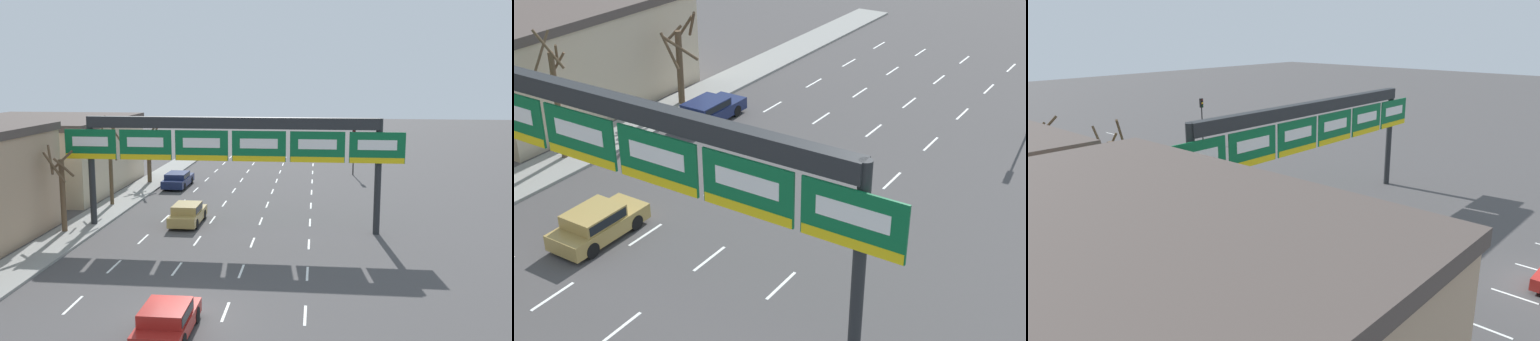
% 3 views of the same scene
% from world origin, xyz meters
% --- Properties ---
extents(lane_dashes, '(10.02, 67.00, 0.01)m').
position_xyz_m(lane_dashes, '(-0.00, 13.50, 0.00)').
color(lane_dashes, white).
rests_on(lane_dashes, ground_plane).
extents(sign_gantry, '(21.14, 0.70, 7.16)m').
position_xyz_m(sign_gantry, '(0.00, 13.59, 5.87)').
color(sign_gantry, '#232628').
rests_on(sign_gantry, ground_plane).
extents(building_near, '(10.61, 15.27, 6.74)m').
position_xyz_m(building_near, '(-16.65, 6.88, 3.38)').
color(building_near, tan).
rests_on(building_near, ground_plane).
extents(car_gold, '(1.83, 4.23, 1.39)m').
position_xyz_m(car_gold, '(-3.08, 14.78, 0.74)').
color(car_gold, '#A88947').
rests_on(car_gold, ground_plane).
extents(car_navy, '(1.91, 4.82, 1.31)m').
position_xyz_m(car_navy, '(-6.78, 27.13, 0.71)').
color(car_navy, '#19234C').
rests_on(car_navy, ground_plane).
extents(traffic_light_near_gantry, '(0.30, 0.35, 4.50)m').
position_xyz_m(traffic_light_near_gantry, '(8.91, 34.91, 3.22)').
color(traffic_light_near_gantry, black).
rests_on(traffic_light_near_gantry, ground_plane).
extents(tree_bare_closest, '(1.61, 1.62, 6.72)m').
position_xyz_m(tree_bare_closest, '(-9.89, 19.29, 3.44)').
color(tree_bare_closest, brown).
rests_on(tree_bare_closest, sidewalk_left).
extents(tree_bare_second, '(1.82, 1.83, 5.38)m').
position_xyz_m(tree_bare_second, '(-10.21, 11.68, 2.91)').
color(tree_bare_second, brown).
rests_on(tree_bare_second, sidewalk_left).
extents(tree_bare_third, '(2.29, 2.68, 5.61)m').
position_xyz_m(tree_bare_third, '(-9.64, 28.37, 2.92)').
color(tree_bare_third, brown).
rests_on(tree_bare_third, sidewalk_left).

